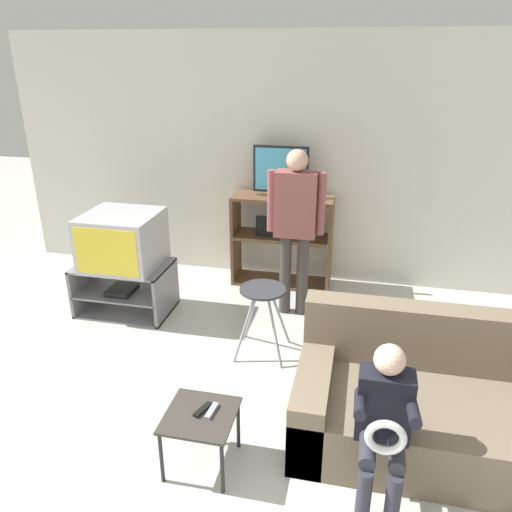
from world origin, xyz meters
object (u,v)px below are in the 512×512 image
television_main (123,240)px  television_flat (281,172)px  tv_stand (125,288)px  remote_control_white (212,411)px  snack_table (200,421)px  person_seated_child (384,418)px  person_standing_adult (295,218)px  media_shelf (282,240)px  folding_stool (263,299)px  couch (429,406)px  remote_control_black (203,410)px

television_main → television_flat: (1.33, 0.97, 0.49)m
tv_stand → remote_control_white: (1.42, -1.71, 0.15)m
snack_table → person_seated_child: 1.08m
television_flat → person_standing_adult: person_standing_adult is taller
media_shelf → television_flat: television_flat is taller
snack_table → television_flat: bearing=90.0°
tv_stand → remote_control_white: 2.23m
folding_stool → couch: size_ratio=0.36×
television_flat → snack_table: television_flat is taller
couch → person_standing_adult: size_ratio=1.07×
folding_stool → tv_stand: bearing=163.5°
remote_control_white → couch: 1.41m
television_main → person_seated_child: (2.39, -1.76, -0.18)m
television_flat → person_standing_adult: (0.26, -0.66, -0.27)m
remote_control_black → couch: size_ratio=0.08×
remote_control_black → person_seated_child: person_seated_child is taller
media_shelf → remote_control_black: media_shelf is taller
tv_stand → remote_control_black: tv_stand is taller
couch → remote_control_white: bearing=-159.5°
snack_table → remote_control_black: 0.07m
couch → person_standing_adult: person_standing_adult is taller
folding_stool → snack_table: folding_stool is taller
person_standing_adult → snack_table: bearing=-97.1°
television_flat → person_seated_child: television_flat is taller
person_standing_adult → folding_stool: bearing=-101.0°
television_main → person_standing_adult: size_ratio=0.42×
media_shelf → person_seated_child: (1.03, -2.72, 0.06)m
television_flat → tv_stand: bearing=-144.2°
remote_control_white → person_standing_adult: size_ratio=0.09×
television_flat → folding_stool: bearing=-85.5°
tv_stand → media_shelf: size_ratio=0.84×
television_main → person_standing_adult: bearing=11.2°
remote_control_black → remote_control_white: (0.06, 0.00, 0.00)m
tv_stand → person_standing_adult: size_ratio=0.55×
television_flat → folding_stool: (0.11, -1.41, -0.73)m
person_standing_adult → media_shelf: bearing=109.6°
snack_table → remote_control_black: size_ratio=2.92×
folding_stool → remote_control_black: 1.29m
snack_table → couch: bearing=20.8°
tv_stand → couch: 3.00m
snack_table → remote_control_white: 0.09m
person_seated_child → television_main: bearing=143.6°
remote_control_black → television_flat: bearing=110.7°
folding_stool → remote_control_black: bearing=-94.7°
tv_stand → person_seated_child: person_seated_child is taller
tv_stand → person_standing_adult: (1.62, 0.32, 0.73)m
remote_control_black → person_seated_child: 1.07m
television_flat → couch: bearing=-57.9°
media_shelf → television_flat: bearing=146.8°
television_flat → remote_control_white: size_ratio=3.96×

